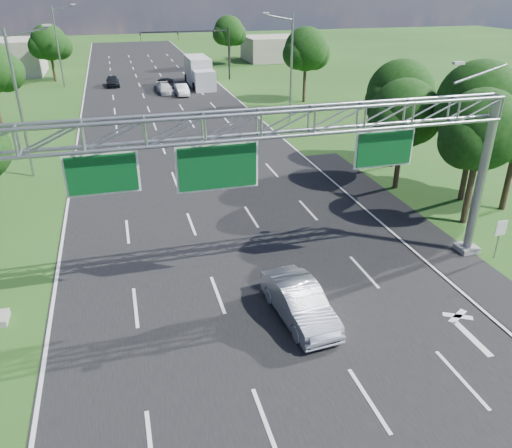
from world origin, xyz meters
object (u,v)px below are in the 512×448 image
object	(u,v)px
traffic_signal	(204,42)
box_truck	(199,72)
sign_gantry	(261,138)
regulatory_sign	(500,231)
silver_sedan	(299,302)

from	to	relation	value
traffic_signal	box_truck	world-z (taller)	traffic_signal
sign_gantry	regulatory_sign	bearing A→B (deg)	-4.83
box_truck	sign_gantry	bearing A→B (deg)	-96.40
regulatory_sign	silver_sedan	size ratio (longest dim) A/B	0.44
traffic_signal	box_truck	bearing A→B (deg)	-111.50
sign_gantry	traffic_signal	world-z (taller)	sign_gantry
traffic_signal	regulatory_sign	bearing A→B (deg)	-84.80
traffic_signal	box_truck	xyz separation A→B (m)	(-1.44, -3.66, -3.43)
traffic_signal	silver_sedan	distance (m)	56.60
silver_sedan	traffic_signal	bearing A→B (deg)	78.22
sign_gantry	silver_sedan	world-z (taller)	sign_gantry
sign_gantry	box_truck	distance (m)	49.94
silver_sedan	regulatory_sign	bearing A→B (deg)	5.00
sign_gantry	traffic_signal	xyz separation A→B (m)	(7.15, 53.00, -1.72)
box_truck	regulatory_sign	bearing A→B (deg)	-82.60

